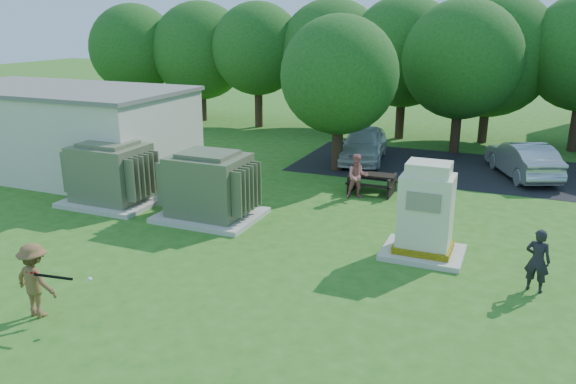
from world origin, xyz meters
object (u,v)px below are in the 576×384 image
at_px(person_at_picnic, 357,176).
at_px(car_white, 363,144).
at_px(batter, 35,280).
at_px(generator_cabinet, 425,216).
at_px(car_silver_a, 523,159).
at_px(picnic_table, 372,181).
at_px(person_by_generator, 537,260).
at_px(transformer_left, 111,175).
at_px(transformer_right, 209,187).

relative_size(person_at_picnic, car_white, 0.35).
bearing_deg(batter, generator_cabinet, -132.95).
bearing_deg(car_silver_a, car_white, -24.88).
distance_m(picnic_table, car_silver_a, 6.44).
height_order(person_by_generator, car_white, car_white).
bearing_deg(generator_cabinet, person_by_generator, -21.51).
relative_size(transformer_left, generator_cabinet, 1.21).
xyz_separation_m(transformer_left, person_at_picnic, (7.30, 3.65, -0.21)).
distance_m(person_by_generator, person_at_picnic, 7.54).
xyz_separation_m(transformer_right, batter, (-0.22, -6.56, -0.18)).
relative_size(picnic_table, person_by_generator, 1.09).
bearing_deg(picnic_table, car_silver_a, 41.79).
relative_size(transformer_left, picnic_table, 1.86).
xyz_separation_m(transformer_left, transformer_right, (3.70, 0.00, 0.00)).
relative_size(batter, car_silver_a, 0.38).
bearing_deg(car_silver_a, generator_cabinet, 52.57).
relative_size(picnic_table, car_silver_a, 0.39).
bearing_deg(person_at_picnic, transformer_right, -160.40).
height_order(transformer_left, person_by_generator, transformer_left).
height_order(person_by_generator, person_at_picnic, person_at_picnic).
height_order(car_white, car_silver_a, car_white).
relative_size(generator_cabinet, person_at_picnic, 1.62).
relative_size(transformer_left, car_white, 0.69).
bearing_deg(transformer_left, batter, -62.05).
relative_size(picnic_table, person_at_picnic, 1.06).
distance_m(transformer_left, batter, 7.43).
bearing_deg(person_by_generator, car_silver_a, -74.46).
distance_m(transformer_left, car_white, 10.74).
relative_size(generator_cabinet, car_white, 0.57).
height_order(person_by_generator, car_silver_a, person_by_generator).
distance_m(batter, car_white, 15.62).
bearing_deg(person_by_generator, transformer_right, 4.14).
bearing_deg(person_by_generator, car_white, -43.52).
relative_size(batter, person_by_generator, 1.07).
height_order(transformer_right, generator_cabinet, generator_cabinet).
bearing_deg(transformer_left, car_white, 55.52).
height_order(generator_cabinet, car_silver_a, generator_cabinet).
height_order(picnic_table, car_silver_a, car_silver_a).
relative_size(transformer_right, picnic_table, 1.86).
bearing_deg(transformer_right, generator_cabinet, -3.25).
xyz_separation_m(transformer_right, person_at_picnic, (3.60, 3.65, -0.21)).
distance_m(transformer_left, person_at_picnic, 8.17).
height_order(batter, person_by_generator, batter).
bearing_deg(batter, transformer_left, -57.48).
relative_size(transformer_left, batter, 1.90).
distance_m(picnic_table, person_by_generator, 7.89).
xyz_separation_m(batter, car_silver_a, (8.94, 15.30, -0.10)).
bearing_deg(transformer_left, picnic_table, 30.28).
bearing_deg(person_at_picnic, car_white, 77.50).
height_order(picnic_table, batter, batter).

